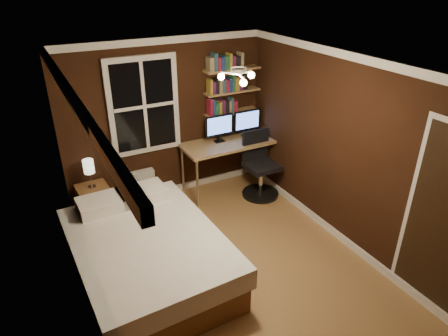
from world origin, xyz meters
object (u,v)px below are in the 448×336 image
nightstand (95,203)px  monitor_left (219,129)px  desk_lamp (279,124)px  bed (147,254)px  office_chair (259,171)px  radiator (144,186)px  bedside_lamp (90,174)px  monitor_right (247,123)px  desk (236,144)px

nightstand → monitor_left: size_ratio=1.13×
desk_lamp → monitor_left: bearing=164.6°
nightstand → desk_lamp: bearing=-8.8°
nightstand → monitor_left: monitor_left is taller
bed → desk_lamp: size_ratio=5.16×
monitor_left → office_chair: 0.95m
radiator → nightstand: bearing=-169.4°
bedside_lamp → office_chair: bearing=-11.2°
nightstand → monitor_right: size_ratio=1.13×
bedside_lamp → monitor_left: 2.08m
desk → office_chair: (0.22, -0.40, -0.37)m
nightstand → monitor_right: (2.57, -0.02, 0.81)m
bedside_lamp → desk_lamp: bearing=-5.3°
monitor_left → office_chair: size_ratio=0.44×
bed → nightstand: bearing=98.4°
radiator → desk: bearing=-9.4°
nightstand → radiator: size_ratio=0.99×
monitor_left → monitor_right: bearing=0.0°
nightstand → monitor_left: 2.21m
desk → office_chair: bearing=-60.8°
radiator → desk: 1.63m
desk → radiator: bearing=170.6°
monitor_right → desk: bearing=-160.5°
office_chair → bed: bearing=-153.8°
radiator → monitor_left: 1.51m
monitor_left → desk_lamp: size_ratio=1.08×
radiator → desk_lamp: desk_lamp is taller
bedside_lamp → monitor_right: (2.57, -0.02, 0.32)m
nightstand → office_chair: (2.53, -0.50, 0.15)m
bed → monitor_left: size_ratio=4.76×
desk_lamp → radiator: bearing=169.1°
desk → desk_lamp: desk_lamp is taller
bed → radiator: (0.49, 1.70, -0.05)m
desk → monitor_right: bearing=19.5°
bed → monitor_right: (2.27, 1.54, 0.75)m
bedside_lamp → desk_lamp: size_ratio=0.99×
desk_lamp → office_chair: 0.84m
nightstand → desk_lamp: 3.14m
bed → desk: (2.02, 1.45, 0.47)m
bedside_lamp → monitor_left: bearing=-0.5°
radiator → monitor_right: (1.78, -0.16, 0.80)m
bed → nightstand: size_ratio=4.23×
nightstand → monitor_left: bearing=-3.9°
nightstand → office_chair: bearing=-14.7°
radiator → desk: size_ratio=0.30×
radiator → office_chair: (1.75, -0.65, 0.15)m
radiator → monitor_right: size_ratio=1.14×
monitor_left → office_chair: monitor_left is taller
bed → monitor_left: (1.76, 1.54, 0.75)m
monitor_right → desk_lamp: bearing=-30.3°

